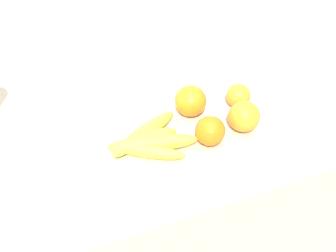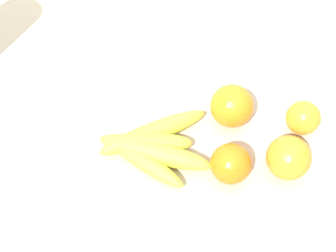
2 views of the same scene
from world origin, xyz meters
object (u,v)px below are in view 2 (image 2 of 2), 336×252
at_px(orange_right, 232,106).
at_px(banana_bunch, 151,146).
at_px(orange_far_right, 231,164).
at_px(orange_center, 288,158).
at_px(sink_basin, 277,24).
at_px(orange_back_right, 303,118).

bearing_deg(orange_right, banana_bunch, -150.52).
bearing_deg(orange_right, orange_far_right, -92.38).
bearing_deg(orange_far_right, orange_center, 8.91).
distance_m(banana_bunch, orange_far_right, 0.15).
bearing_deg(orange_far_right, banana_bunch, 164.62).
distance_m(orange_right, sink_basin, 0.28).
xyz_separation_m(orange_center, orange_right, (-0.10, 0.11, 0.00)).
relative_size(orange_center, orange_right, 0.95).
distance_m(orange_far_right, sink_basin, 0.39).
height_order(orange_far_right, orange_back_right, orange_far_right).
bearing_deg(orange_back_right, orange_center, -112.53).
xyz_separation_m(banana_bunch, sink_basin, (0.26, 0.33, 0.01)).
height_order(orange_right, sink_basin, sink_basin).
height_order(banana_bunch, orange_back_right, orange_back_right).
height_order(orange_center, orange_back_right, orange_center).
relative_size(orange_center, orange_far_right, 1.09).
xyz_separation_m(orange_back_right, sink_basin, (-0.02, 0.26, -0.01)).
bearing_deg(sink_basin, orange_far_right, -107.43).
bearing_deg(orange_right, orange_center, -48.39).
distance_m(orange_far_right, orange_back_right, 0.18).
height_order(orange_center, orange_right, orange_right).
xyz_separation_m(banana_bunch, orange_center, (0.24, -0.02, 0.02)).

